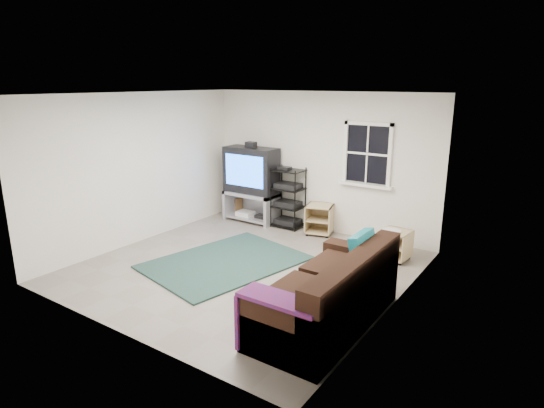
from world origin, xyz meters
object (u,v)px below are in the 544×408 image
Objects in this scene: side_table_right at (396,242)px; sofa at (329,296)px; av_rack at (288,202)px; tv_unit at (252,178)px; side_table_left at (320,218)px.

sofa is at bearing -88.68° from side_table_right.
av_rack is 0.54× the size of sofa.
side_table_right is 0.23× the size of sofa.
tv_unit is 3.23m from side_table_right.
sofa reaches higher than side_table_left.
av_rack is 3.71m from sofa.
side_table_right is at bearing -6.80° from tv_unit.
av_rack is at bearing 129.82° from sofa.
tv_unit reaches higher than av_rack.
tv_unit is 4.28m from sofa.
av_rack reaches higher than sofa.
tv_unit is 1.64m from side_table_left.
side_table_right is 2.41m from sofa.
tv_unit reaches higher than side_table_right.
tv_unit is 1.37× the size of av_rack.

